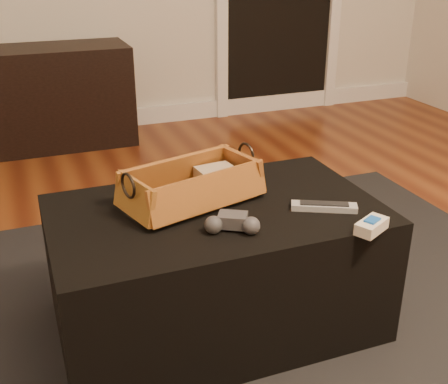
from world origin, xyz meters
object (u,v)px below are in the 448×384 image
object	(u,v)px
ottoman	(216,268)
tv_remote	(189,198)
cream_gadget	(372,226)
game_controller	(232,223)
wicker_basket	(192,187)
media_cabinet	(1,101)
silver_remote	(324,206)

from	to	relation	value
ottoman	tv_remote	xyz separation A→B (m)	(-0.07, 0.05, 0.24)
ottoman	cream_gadget	world-z (taller)	cream_gadget
game_controller	wicker_basket	bearing A→B (deg)	101.69
media_cabinet	cream_gadget	bearing A→B (deg)	-68.35
ottoman	wicker_basket	size ratio (longest dim) A/B	2.10
media_cabinet	cream_gadget	world-z (taller)	media_cabinet
ottoman	tv_remote	world-z (taller)	tv_remote
media_cabinet	game_controller	bearing A→B (deg)	-75.36
silver_remote	cream_gadget	size ratio (longest dim) A/B	1.66
media_cabinet	wicker_basket	size ratio (longest dim) A/B	3.26
tv_remote	cream_gadget	size ratio (longest dim) A/B	1.93
game_controller	cream_gadget	world-z (taller)	game_controller
tv_remote	wicker_basket	xyz separation A→B (m)	(0.02, 0.02, 0.02)
wicker_basket	game_controller	world-z (taller)	wicker_basket
tv_remote	media_cabinet	bearing A→B (deg)	82.18
wicker_basket	media_cabinet	bearing A→B (deg)	104.96
wicker_basket	silver_remote	xyz separation A→B (m)	(0.36, -0.19, -0.04)
media_cabinet	ottoman	distance (m)	2.19
silver_remote	cream_gadget	bearing A→B (deg)	-73.17
tv_remote	silver_remote	distance (m)	0.41
ottoman	game_controller	size ratio (longest dim) A/B	6.13
tv_remote	silver_remote	bearing A→B (deg)	-46.76
ottoman	silver_remote	size ratio (longest dim) A/B	5.10
media_cabinet	game_controller	distance (m)	2.35
ottoman	game_controller	world-z (taller)	game_controller
media_cabinet	ottoman	world-z (taller)	media_cabinet
tv_remote	game_controller	distance (m)	0.21
ottoman	silver_remote	xyz separation A→B (m)	(0.30, -0.13, 0.22)
tv_remote	silver_remote	xyz separation A→B (m)	(0.37, -0.17, -0.02)
game_controller	cream_gadget	bearing A→B (deg)	-21.06
tv_remote	wicker_basket	distance (m)	0.04
cream_gadget	game_controller	bearing A→B (deg)	158.94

